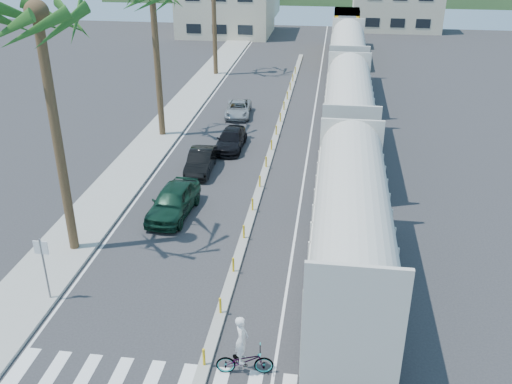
{
  "coord_description": "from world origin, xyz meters",
  "views": [
    {
      "loc": [
        4.01,
        -16.23,
        14.64
      ],
      "look_at": [
        0.4,
        9.49,
        2.0
      ],
      "focal_mm": 40.0,
      "sensor_mm": 36.0,
      "label": 1
    }
  ],
  "objects_px": {
    "cyclist": "(244,355)",
    "car_lead": "(173,201)",
    "car_second": "(201,161)",
    "street_sign": "(43,261)"
  },
  "relations": [
    {
      "from": "car_lead",
      "to": "cyclist",
      "type": "bearing_deg",
      "value": -59.27
    },
    {
      "from": "car_lead",
      "to": "car_second",
      "type": "height_order",
      "value": "car_lead"
    },
    {
      "from": "car_second",
      "to": "cyclist",
      "type": "relative_size",
      "value": 1.76
    },
    {
      "from": "cyclist",
      "to": "car_lead",
      "type": "bearing_deg",
      "value": 19.25
    },
    {
      "from": "car_second",
      "to": "street_sign",
      "type": "bearing_deg",
      "value": -105.19
    },
    {
      "from": "car_lead",
      "to": "car_second",
      "type": "relative_size",
      "value": 1.17
    },
    {
      "from": "car_lead",
      "to": "cyclist",
      "type": "height_order",
      "value": "cyclist"
    },
    {
      "from": "street_sign",
      "to": "car_second",
      "type": "distance_m",
      "value": 14.52
    },
    {
      "from": "car_lead",
      "to": "car_second",
      "type": "xyz_separation_m",
      "value": [
        0.14,
        5.91,
        -0.14
      ]
    },
    {
      "from": "car_lead",
      "to": "car_second",
      "type": "bearing_deg",
      "value": 92.66
    }
  ]
}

